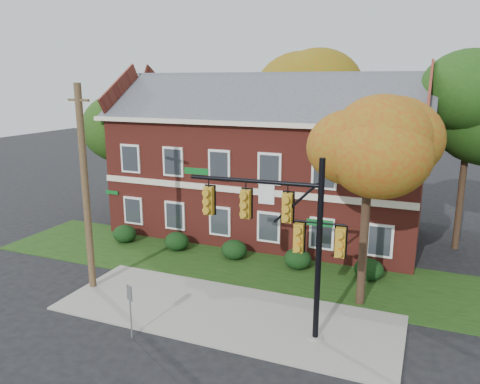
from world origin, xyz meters
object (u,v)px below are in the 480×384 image
at_px(hedge_far_right, 369,269).
at_px(utility_pole, 85,189).
at_px(hedge_far_left, 125,234).
at_px(tree_near_right, 375,150).
at_px(tree_right_rear, 478,104).
at_px(hedge_right, 298,259).
at_px(apartment_building, 267,153).
at_px(hedge_left, 177,241).
at_px(tree_far_rear, 320,87).
at_px(tree_left_rear, 123,121).
at_px(sign_post, 130,303).
at_px(traffic_signal, 285,228).
at_px(hedge_center, 234,250).

height_order(hedge_far_right, utility_pole, utility_pole).
height_order(hedge_far_left, hedge_far_right, same).
xyz_separation_m(tree_near_right, tree_right_rear, (4.09, 8.95, 1.45)).
height_order(tree_near_right, utility_pole, utility_pole).
bearing_deg(hedge_right, tree_near_right, -37.28).
distance_m(apartment_building, hedge_left, 7.73).
bearing_deg(apartment_building, hedge_far_left, -143.11).
height_order(hedge_far_right, tree_far_rear, tree_far_rear).
distance_m(apartment_building, tree_left_rear, 9.94).
bearing_deg(tree_left_rear, tree_far_rear, 38.97).
relative_size(tree_near_right, sign_post, 4.09).
xyz_separation_m(tree_near_right, tree_far_rear, (-5.88, 15.93, 2.17)).
height_order(apartment_building, tree_left_rear, apartment_building).
bearing_deg(utility_pole, apartment_building, 82.73).
height_order(hedge_left, tree_near_right, tree_near_right).
xyz_separation_m(hedge_far_right, traffic_signal, (-2.31, -6.33, 3.68)).
xyz_separation_m(hedge_center, tree_left_rear, (-9.73, 4.14, 6.16)).
bearing_deg(apartment_building, traffic_signal, -67.95).
xyz_separation_m(tree_near_right, utility_pole, (-11.86, -2.91, -1.99)).
xyz_separation_m(hedge_left, hedge_right, (7.00, 0.00, 0.00)).
bearing_deg(hedge_far_right, hedge_left, 180.00).
xyz_separation_m(hedge_far_right, utility_pole, (-11.63, -5.74, 4.15)).
distance_m(hedge_left, hedge_center, 3.50).
bearing_deg(hedge_left, hedge_center, 0.00).
bearing_deg(apartment_building, sign_post, -91.72).
distance_m(hedge_center, tree_right_rear, 14.94).
relative_size(hedge_far_right, tree_right_rear, 0.13).
relative_size(hedge_far_left, tree_far_rear, 0.12).
relative_size(tree_left_rear, traffic_signal, 1.31).
height_order(tree_left_rear, tree_far_rear, tree_far_rear).
relative_size(tree_left_rear, tree_far_rear, 0.77).
relative_size(apartment_building, hedge_center, 13.43).
relative_size(hedge_right, utility_pole, 0.15).
height_order(hedge_far_left, tree_left_rear, tree_left_rear).
bearing_deg(hedge_left, tree_far_rear, 69.71).
xyz_separation_m(tree_right_rear, utility_pole, (-15.95, -11.85, -3.44)).
relative_size(utility_pole, sign_post, 4.40).
relative_size(hedge_far_left, traffic_signal, 0.21).
bearing_deg(hedge_right, hedge_center, 180.00).
bearing_deg(utility_pole, hedge_left, 94.41).
bearing_deg(sign_post, hedge_far_left, 149.84).
bearing_deg(hedge_far_left, hedge_right, 0.00).
xyz_separation_m(hedge_center, sign_post, (-0.42, -8.70, 0.90)).
xyz_separation_m(apartment_building, hedge_right, (3.50, -5.25, -4.46)).
bearing_deg(hedge_far_left, apartment_building, 36.89).
bearing_deg(utility_pole, tree_left_rear, 132.87).
relative_size(hedge_far_right, tree_far_rear, 0.12).
bearing_deg(tree_near_right, utility_pole, -166.22).
distance_m(tree_left_rear, tree_right_rear, 21.19).
relative_size(tree_near_right, utility_pole, 0.93).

